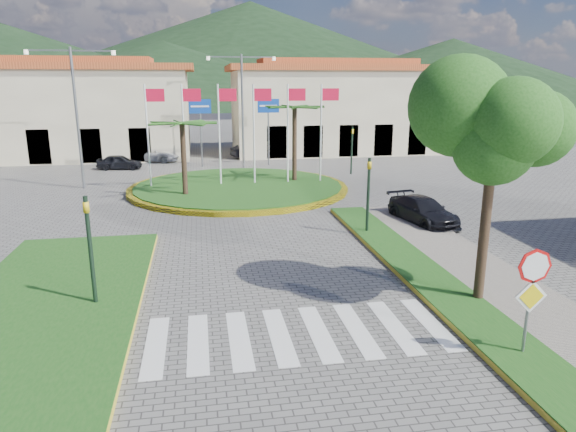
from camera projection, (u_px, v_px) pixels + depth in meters
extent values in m
cube|color=gray|center=(565.00, 351.00, 11.89)|extent=(4.00, 28.00, 0.15)
cube|color=#1A4D16|center=(518.00, 355.00, 11.69)|extent=(1.60, 28.00, 0.18)
cube|color=#1A4D16|center=(42.00, 316.00, 13.64)|extent=(5.00, 14.00, 0.18)
cube|color=silver|center=(295.00, 334.00, 12.83)|extent=(8.00, 3.00, 0.01)
cylinder|color=yellow|center=(239.00, 188.00, 29.95)|extent=(12.70, 12.70, 0.24)
cylinder|color=#1A4D16|center=(239.00, 187.00, 29.95)|extent=(12.00, 12.00, 0.30)
cylinder|color=black|center=(184.00, 162.00, 27.07)|extent=(0.28, 0.28, 4.05)
cylinder|color=black|center=(295.00, 146.00, 30.92)|extent=(0.28, 0.28, 4.68)
cylinder|color=silver|center=(148.00, 139.00, 28.88)|extent=(0.10, 0.10, 6.00)
cube|color=red|center=(155.00, 95.00, 28.36)|extent=(1.00, 0.03, 0.70)
cylinder|color=silver|center=(184.00, 138.00, 29.21)|extent=(0.10, 0.10, 6.00)
cube|color=red|center=(192.00, 95.00, 28.69)|extent=(1.00, 0.03, 0.70)
cylinder|color=silver|center=(219.00, 138.00, 29.54)|extent=(0.10, 0.10, 6.00)
cube|color=red|center=(228.00, 95.00, 29.02)|extent=(1.00, 0.03, 0.70)
cylinder|color=silver|center=(254.00, 137.00, 29.86)|extent=(0.10, 0.10, 6.00)
cube|color=red|center=(263.00, 95.00, 29.35)|extent=(1.00, 0.03, 0.70)
cylinder|color=silver|center=(288.00, 136.00, 30.19)|extent=(0.10, 0.10, 6.00)
cube|color=red|center=(297.00, 95.00, 29.68)|extent=(1.00, 0.03, 0.70)
cylinder|color=silver|center=(321.00, 136.00, 30.52)|extent=(0.10, 0.10, 6.00)
cube|color=red|center=(331.00, 94.00, 30.01)|extent=(1.00, 0.03, 0.70)
cylinder|color=slate|center=(528.00, 308.00, 11.41)|extent=(0.07, 0.07, 2.50)
cylinder|color=red|center=(535.00, 266.00, 11.11)|extent=(0.80, 0.03, 0.80)
cube|color=yellow|center=(531.00, 296.00, 11.28)|extent=(0.78, 0.03, 0.78)
cylinder|color=black|center=(485.00, 229.00, 14.13)|extent=(0.28, 0.28, 4.40)
ellipsoid|color=#1C4C14|center=(496.00, 118.00, 13.37)|extent=(3.60, 3.60, 3.20)
cylinder|color=black|center=(91.00, 253.00, 13.95)|extent=(0.12, 0.12, 3.20)
imported|color=gold|center=(87.00, 218.00, 13.69)|extent=(0.15, 0.18, 0.90)
cylinder|color=black|center=(368.00, 197.00, 20.79)|extent=(0.12, 0.12, 3.20)
imported|color=gold|center=(369.00, 173.00, 20.53)|extent=(0.15, 0.18, 0.90)
cylinder|color=black|center=(352.00, 151.00, 34.71)|extent=(0.12, 0.12, 3.20)
imported|color=gold|center=(352.00, 136.00, 34.46)|extent=(0.18, 0.15, 0.90)
cylinder|color=slate|center=(201.00, 131.00, 37.57)|extent=(0.12, 0.12, 5.20)
cube|color=#0F3BA2|center=(200.00, 106.00, 37.06)|extent=(1.60, 0.05, 1.00)
cylinder|color=slate|center=(269.00, 130.00, 38.40)|extent=(0.12, 0.12, 5.20)
cube|color=#0F3BA2|center=(268.00, 106.00, 37.88)|extent=(1.60, 0.05, 1.00)
cylinder|color=slate|center=(243.00, 112.00, 36.76)|extent=(0.16, 0.16, 8.00)
cube|color=slate|center=(224.00, 57.00, 35.60)|extent=(2.40, 0.08, 0.08)
cube|color=slate|center=(258.00, 57.00, 35.99)|extent=(2.40, 0.08, 0.08)
cylinder|color=slate|center=(77.00, 120.00, 29.39)|extent=(0.16, 0.16, 8.00)
cube|color=slate|center=(47.00, 50.00, 28.23)|extent=(2.40, 0.08, 0.08)
cube|color=slate|center=(93.00, 51.00, 28.63)|extent=(2.40, 0.08, 0.08)
cube|color=#BFB291|center=(52.00, 115.00, 42.04)|extent=(22.00, 9.00, 7.00)
cube|color=#993F1D|center=(46.00, 67.00, 41.09)|extent=(23.32, 9.54, 0.50)
cube|color=#993F1D|center=(45.00, 61.00, 40.96)|extent=(16.50, 4.95, 0.60)
cube|color=#BFB291|center=(335.00, 112.00, 45.99)|extent=(18.00, 9.00, 7.00)
cube|color=#993F1D|center=(336.00, 68.00, 45.04)|extent=(19.08, 9.54, 0.50)
cube|color=#993F1D|center=(336.00, 63.00, 44.92)|extent=(13.50, 4.95, 0.60)
cone|color=black|center=(251.00, 52.00, 160.19)|extent=(180.00, 180.00, 30.00)
cone|color=black|center=(451.00, 71.00, 146.94)|extent=(120.00, 120.00, 18.00)
cone|color=black|center=(165.00, 74.00, 129.25)|extent=(110.00, 110.00, 16.00)
imported|color=#B8B8BB|center=(154.00, 154.00, 40.52)|extent=(4.58, 3.23, 1.16)
imported|color=black|center=(120.00, 162.00, 36.90)|extent=(3.21, 1.51, 1.06)
imported|color=black|center=(253.00, 150.00, 42.57)|extent=(3.87, 2.29, 1.21)
imported|color=black|center=(423.00, 211.00, 22.74)|extent=(2.36, 4.24, 1.16)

